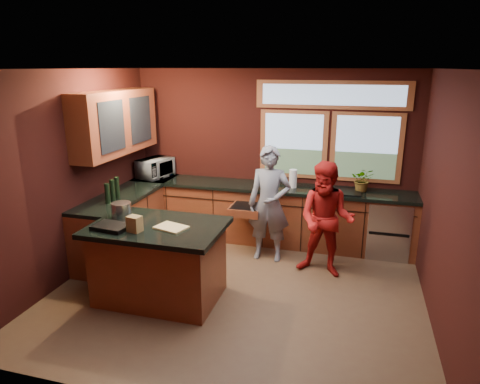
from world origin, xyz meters
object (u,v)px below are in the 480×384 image
at_px(island, 159,261).
at_px(cutting_board, 171,227).
at_px(person_red, 326,220).
at_px(person_grey, 269,204).
at_px(stock_pot, 121,210).

relative_size(island, cutting_board, 4.43).
relative_size(person_red, cutting_board, 4.46).
distance_m(person_grey, stock_pot, 2.06).
height_order(person_grey, person_red, person_grey).
distance_m(island, person_grey, 1.82).
relative_size(person_grey, stock_pot, 6.98).
xyz_separation_m(island, person_red, (1.86, 1.17, 0.30)).
height_order(island, stock_pot, stock_pot).
height_order(person_grey, stock_pot, person_grey).
bearing_deg(stock_pot, island, -15.26).
relative_size(island, person_grey, 0.93).
relative_size(cutting_board, stock_pot, 1.46).
xyz_separation_m(person_grey, person_red, (0.83, -0.28, -0.06)).
bearing_deg(stock_pot, person_grey, 39.37).
relative_size(island, person_red, 0.99).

